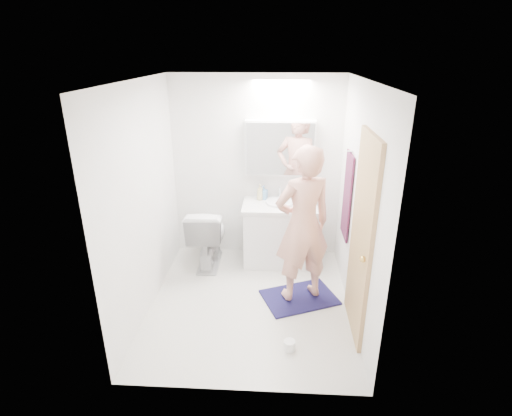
# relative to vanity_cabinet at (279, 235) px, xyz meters

# --- Properties ---
(floor) EXTENTS (2.50, 2.50, 0.00)m
(floor) POSITION_rel_vanity_cabinet_xyz_m (-0.31, -0.96, -0.39)
(floor) COLOR silver
(floor) RESTS_ON ground
(ceiling) EXTENTS (2.50, 2.50, 0.00)m
(ceiling) POSITION_rel_vanity_cabinet_xyz_m (-0.31, -0.96, 2.01)
(ceiling) COLOR white
(ceiling) RESTS_ON floor
(wall_back) EXTENTS (2.50, 0.00, 2.50)m
(wall_back) POSITION_rel_vanity_cabinet_xyz_m (-0.31, 0.29, 0.81)
(wall_back) COLOR white
(wall_back) RESTS_ON floor
(wall_front) EXTENTS (2.50, 0.00, 2.50)m
(wall_front) POSITION_rel_vanity_cabinet_xyz_m (-0.31, -2.21, 0.81)
(wall_front) COLOR white
(wall_front) RESTS_ON floor
(wall_left) EXTENTS (0.00, 2.50, 2.50)m
(wall_left) POSITION_rel_vanity_cabinet_xyz_m (-1.41, -0.96, 0.81)
(wall_left) COLOR white
(wall_left) RESTS_ON floor
(wall_right) EXTENTS (0.00, 2.50, 2.50)m
(wall_right) POSITION_rel_vanity_cabinet_xyz_m (0.79, -0.96, 0.81)
(wall_right) COLOR white
(wall_right) RESTS_ON floor
(vanity_cabinet) EXTENTS (0.90, 0.55, 0.78)m
(vanity_cabinet) POSITION_rel_vanity_cabinet_xyz_m (0.00, 0.00, 0.00)
(vanity_cabinet) COLOR white
(vanity_cabinet) RESTS_ON floor
(countertop) EXTENTS (0.95, 0.58, 0.04)m
(countertop) POSITION_rel_vanity_cabinet_xyz_m (0.00, -0.00, 0.41)
(countertop) COLOR silver
(countertop) RESTS_ON vanity_cabinet
(sink_basin) EXTENTS (0.36, 0.36, 0.03)m
(sink_basin) POSITION_rel_vanity_cabinet_xyz_m (0.00, 0.03, 0.45)
(sink_basin) COLOR white
(sink_basin) RESTS_ON countertop
(faucet) EXTENTS (0.02, 0.02, 0.16)m
(faucet) POSITION_rel_vanity_cabinet_xyz_m (0.00, 0.22, 0.51)
(faucet) COLOR silver
(faucet) RESTS_ON countertop
(medicine_cabinet) EXTENTS (0.88, 0.14, 0.70)m
(medicine_cabinet) POSITION_rel_vanity_cabinet_xyz_m (-0.01, 0.21, 1.11)
(medicine_cabinet) COLOR white
(medicine_cabinet) RESTS_ON wall_back
(mirror_panel) EXTENTS (0.84, 0.01, 0.66)m
(mirror_panel) POSITION_rel_vanity_cabinet_xyz_m (-0.01, 0.13, 1.11)
(mirror_panel) COLOR silver
(mirror_panel) RESTS_ON medicine_cabinet
(toilet) EXTENTS (0.46, 0.80, 0.81)m
(toilet) POSITION_rel_vanity_cabinet_xyz_m (-0.93, -0.11, 0.02)
(toilet) COLOR silver
(toilet) RESTS_ON floor
(bath_rug) EXTENTS (0.95, 0.81, 0.02)m
(bath_rug) POSITION_rel_vanity_cabinet_xyz_m (0.24, -0.86, -0.38)
(bath_rug) COLOR #191543
(bath_rug) RESTS_ON floor
(person) EXTENTS (0.75, 0.63, 1.75)m
(person) POSITION_rel_vanity_cabinet_xyz_m (0.24, -0.86, 0.53)
(person) COLOR tan
(person) RESTS_ON bath_rug
(door) EXTENTS (0.04, 0.80, 2.00)m
(door) POSITION_rel_vanity_cabinet_xyz_m (0.77, -1.31, 0.61)
(door) COLOR tan
(door) RESTS_ON wall_right
(door_knob) EXTENTS (0.06, 0.06, 0.06)m
(door_knob) POSITION_rel_vanity_cabinet_xyz_m (0.73, -1.61, 0.56)
(door_knob) COLOR gold
(door_knob) RESTS_ON door
(towel) EXTENTS (0.02, 0.42, 1.00)m
(towel) POSITION_rel_vanity_cabinet_xyz_m (0.76, -0.41, 0.71)
(towel) COLOR #0F1B31
(towel) RESTS_ON wall_right
(towel_hook) EXTENTS (0.07, 0.02, 0.02)m
(towel_hook) POSITION_rel_vanity_cabinet_xyz_m (0.75, -0.41, 1.23)
(towel_hook) COLOR silver
(towel_hook) RESTS_ON wall_right
(soap_bottle_a) EXTENTS (0.10, 0.10, 0.21)m
(soap_bottle_a) POSITION_rel_vanity_cabinet_xyz_m (-0.26, 0.15, 0.54)
(soap_bottle_a) COLOR #C9BB82
(soap_bottle_a) RESTS_ON countertop
(soap_bottle_b) EXTENTS (0.11, 0.11, 0.18)m
(soap_bottle_b) POSITION_rel_vanity_cabinet_xyz_m (-0.21, 0.18, 0.52)
(soap_bottle_b) COLOR #619DD1
(soap_bottle_b) RESTS_ON countertop
(toothbrush_cup) EXTENTS (0.12, 0.12, 0.09)m
(toothbrush_cup) POSITION_rel_vanity_cabinet_xyz_m (0.25, 0.16, 0.48)
(toothbrush_cup) COLOR #3B51B2
(toothbrush_cup) RESTS_ON countertop
(toilet_paper_roll) EXTENTS (0.11, 0.11, 0.10)m
(toilet_paper_roll) POSITION_rel_vanity_cabinet_xyz_m (0.11, -1.70, -0.34)
(toilet_paper_roll) COLOR white
(toilet_paper_roll) RESTS_ON floor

